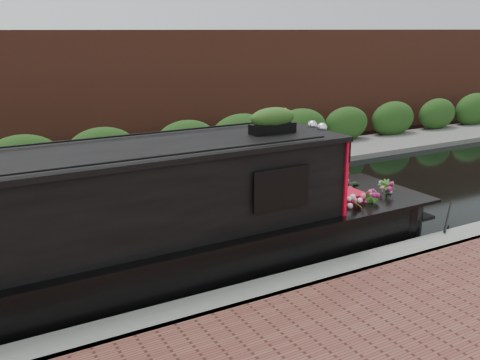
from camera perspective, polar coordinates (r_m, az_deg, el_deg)
ground at (r=11.08m, az=-6.18°, el=-5.57°), size 80.00×80.00×0.00m
near_bank_coping at (r=8.42m, az=3.05°, el=-12.75°), size 40.00×0.60×0.50m
far_bank_path at (r=14.84m, az=-12.66°, el=-0.30°), size 40.00×2.40×0.34m
far_hedge at (r=15.68m, az=-13.64°, el=0.49°), size 40.00×1.10×2.80m
far_brick_wall at (r=17.65m, az=-15.56°, el=2.06°), size 40.00×1.00×8.00m
narrowboat at (r=8.53m, az=-15.95°, el=-6.53°), size 12.51×2.29×2.95m
rope_fender at (r=12.07m, az=17.00°, el=-3.55°), size 0.33×0.44×0.33m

